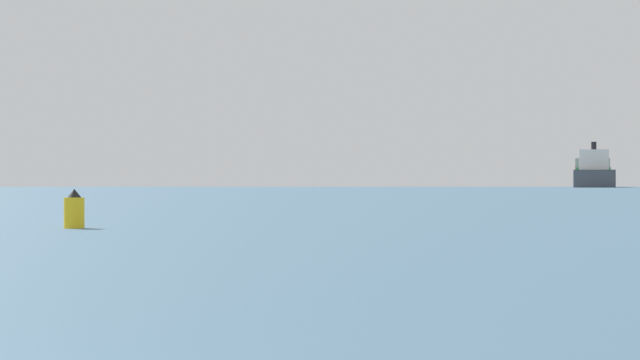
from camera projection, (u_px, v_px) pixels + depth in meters
The scene contains 2 objects.
cargo_ship at pixel (592, 177), 850.72m from camera, with size 53.11×204.54×35.31m.
channel_buoy at pixel (74, 210), 57.97m from camera, with size 1.17×1.17×2.27m.
Camera 1 is at (4.15, -9.44, 2.54)m, focal length 56.51 mm.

